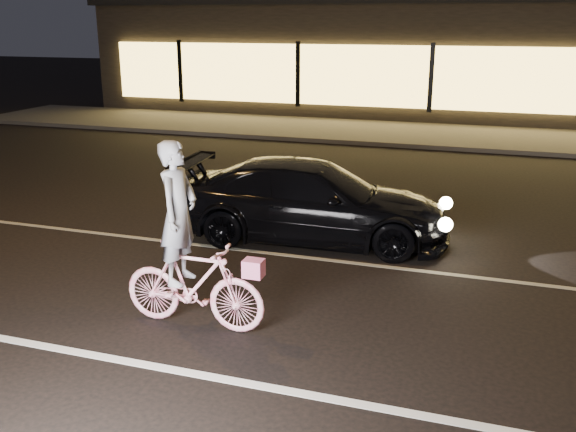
% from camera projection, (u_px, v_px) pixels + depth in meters
% --- Properties ---
extents(ground, '(90.00, 90.00, 0.00)m').
position_uv_depth(ground, '(284.00, 317.00, 7.66)').
color(ground, black).
rests_on(ground, ground).
extents(lane_stripe_near, '(60.00, 0.12, 0.01)m').
position_uv_depth(lane_stripe_near, '(235.00, 381.00, 6.30)').
color(lane_stripe_near, silver).
rests_on(lane_stripe_near, ground).
extents(lane_stripe_far, '(60.00, 0.10, 0.01)m').
position_uv_depth(lane_stripe_far, '(327.00, 260.00, 9.48)').
color(lane_stripe_far, gray).
rests_on(lane_stripe_far, ground).
extents(sidewalk, '(30.00, 4.00, 0.12)m').
position_uv_depth(sidewalk, '(421.00, 135.00, 19.44)').
color(sidewalk, '#383533').
rests_on(sidewalk, ground).
extents(storefront, '(25.40, 8.42, 4.20)m').
position_uv_depth(storefront, '(444.00, 54.00, 24.24)').
color(storefront, black).
rests_on(storefront, ground).
extents(cyclist, '(1.72, 0.59, 2.17)m').
position_uv_depth(cyclist, '(189.00, 263.00, 7.24)').
color(cyclist, '#FF467D').
rests_on(cyclist, ground).
extents(sedan, '(4.49, 2.12, 1.26)m').
position_uv_depth(sedan, '(312.00, 201.00, 10.22)').
color(sedan, black).
rests_on(sedan, ground).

